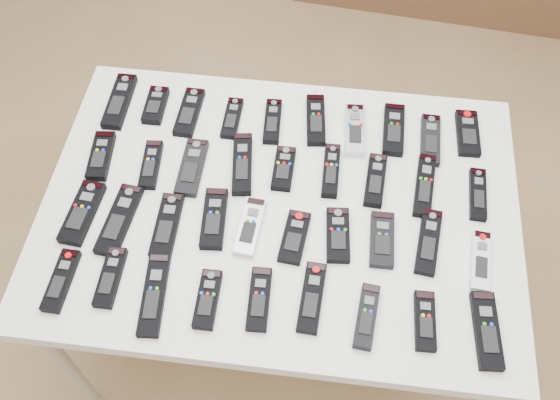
# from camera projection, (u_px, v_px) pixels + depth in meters

# --- Properties ---
(ground) EXTENTS (4.00, 4.00, 0.00)m
(ground) POSITION_uv_depth(u_px,v_px,m) (292.00, 288.00, 2.36)
(ground) COLOR olive
(ground) RESTS_ON ground
(table) EXTENTS (1.25, 0.88, 0.78)m
(table) POSITION_uv_depth(u_px,v_px,m) (280.00, 216.00, 1.69)
(table) COLOR white
(table) RESTS_ON ground
(remote_0) EXTENTS (0.06, 0.20, 0.02)m
(remote_0) POSITION_uv_depth(u_px,v_px,m) (120.00, 101.00, 1.83)
(remote_0) COLOR black
(remote_0) RESTS_ON table
(remote_1) EXTENTS (0.06, 0.13, 0.02)m
(remote_1) POSITION_uv_depth(u_px,v_px,m) (156.00, 105.00, 1.82)
(remote_1) COLOR black
(remote_1) RESTS_ON table
(remote_2) EXTENTS (0.06, 0.18, 0.02)m
(remote_2) POSITION_uv_depth(u_px,v_px,m) (189.00, 112.00, 1.81)
(remote_2) COLOR black
(remote_2) RESTS_ON table
(remote_3) EXTENTS (0.05, 0.15, 0.02)m
(remote_3) POSITION_uv_depth(u_px,v_px,m) (232.00, 118.00, 1.79)
(remote_3) COLOR black
(remote_3) RESTS_ON table
(remote_4) EXTENTS (0.05, 0.16, 0.02)m
(remote_4) POSITION_uv_depth(u_px,v_px,m) (272.00, 121.00, 1.78)
(remote_4) COLOR black
(remote_4) RESTS_ON table
(remote_5) EXTENTS (0.07, 0.18, 0.02)m
(remote_5) POSITION_uv_depth(u_px,v_px,m) (316.00, 120.00, 1.79)
(remote_5) COLOR black
(remote_5) RESTS_ON table
(remote_6) EXTENTS (0.06, 0.18, 0.02)m
(remote_6) POSITION_uv_depth(u_px,v_px,m) (355.00, 130.00, 1.76)
(remote_6) COLOR #B7B7BC
(remote_6) RESTS_ON table
(remote_7) EXTENTS (0.06, 0.18, 0.02)m
(remote_7) POSITION_uv_depth(u_px,v_px,m) (394.00, 130.00, 1.77)
(remote_7) COLOR black
(remote_7) RESTS_ON table
(remote_8) EXTENTS (0.06, 0.18, 0.02)m
(remote_8) POSITION_uv_depth(u_px,v_px,m) (430.00, 140.00, 1.75)
(remote_8) COLOR black
(remote_8) RESTS_ON table
(remote_9) EXTENTS (0.06, 0.16, 0.02)m
(remote_9) POSITION_uv_depth(u_px,v_px,m) (468.00, 133.00, 1.76)
(remote_9) COLOR black
(remote_9) RESTS_ON table
(remote_10) EXTENTS (0.07, 0.16, 0.02)m
(remote_10) POSITION_uv_depth(u_px,v_px,m) (101.00, 156.00, 1.71)
(remote_10) COLOR black
(remote_10) RESTS_ON table
(remote_11) EXTENTS (0.06, 0.16, 0.02)m
(remote_11) POSITION_uv_depth(u_px,v_px,m) (151.00, 165.00, 1.70)
(remote_11) COLOR black
(remote_11) RESTS_ON table
(remote_12) EXTENTS (0.06, 0.18, 0.02)m
(remote_12) POSITION_uv_depth(u_px,v_px,m) (192.00, 167.00, 1.69)
(remote_12) COLOR black
(remote_12) RESTS_ON table
(remote_13) EXTENTS (0.08, 0.20, 0.02)m
(remote_13) POSITION_uv_depth(u_px,v_px,m) (242.00, 164.00, 1.70)
(remote_13) COLOR black
(remote_13) RESTS_ON table
(remote_14) EXTENTS (0.05, 0.14, 0.02)m
(remote_14) POSITION_uv_depth(u_px,v_px,m) (284.00, 169.00, 1.69)
(remote_14) COLOR black
(remote_14) RESTS_ON table
(remote_15) EXTENTS (0.04, 0.17, 0.02)m
(remote_15) POSITION_uv_depth(u_px,v_px,m) (331.00, 171.00, 1.68)
(remote_15) COLOR black
(remote_15) RESTS_ON table
(remote_16) EXTENTS (0.06, 0.17, 0.02)m
(remote_16) POSITION_uv_depth(u_px,v_px,m) (375.00, 180.00, 1.67)
(remote_16) COLOR black
(remote_16) RESTS_ON table
(remote_17) EXTENTS (0.06, 0.20, 0.02)m
(remote_17) POSITION_uv_depth(u_px,v_px,m) (424.00, 185.00, 1.66)
(remote_17) COLOR black
(remote_17) RESTS_ON table
(remote_18) EXTENTS (0.05, 0.16, 0.02)m
(remote_18) POSITION_uv_depth(u_px,v_px,m) (478.00, 194.00, 1.64)
(remote_18) COLOR black
(remote_18) RESTS_ON table
(remote_19) EXTENTS (0.08, 0.19, 0.02)m
(remote_19) POSITION_uv_depth(u_px,v_px,m) (82.00, 213.00, 1.61)
(remote_19) COLOR black
(remote_19) RESTS_ON table
(remote_20) EXTENTS (0.08, 0.21, 0.02)m
(remote_20) POSITION_uv_depth(u_px,v_px,m) (119.00, 220.00, 1.60)
(remote_20) COLOR black
(remote_20) RESTS_ON table
(remote_21) EXTENTS (0.06, 0.19, 0.02)m
(remote_21) POSITION_uv_depth(u_px,v_px,m) (167.00, 225.00, 1.59)
(remote_21) COLOR black
(remote_21) RESTS_ON table
(remote_22) EXTENTS (0.07, 0.18, 0.02)m
(remote_22) POSITION_uv_depth(u_px,v_px,m) (214.00, 219.00, 1.60)
(remote_22) COLOR black
(remote_22) RESTS_ON table
(remote_23) EXTENTS (0.06, 0.17, 0.02)m
(remote_23) POSITION_uv_depth(u_px,v_px,m) (250.00, 227.00, 1.59)
(remote_23) COLOR #B7B7BC
(remote_23) RESTS_ON table
(remote_24) EXTENTS (0.07, 0.15, 0.02)m
(remote_24) POSITION_uv_depth(u_px,v_px,m) (295.00, 237.00, 1.57)
(remote_24) COLOR black
(remote_24) RESTS_ON table
(remote_25) EXTENTS (0.07, 0.16, 0.02)m
(remote_25) POSITION_uv_depth(u_px,v_px,m) (338.00, 235.00, 1.57)
(remote_25) COLOR black
(remote_25) RESTS_ON table
(remote_26) EXTENTS (0.06, 0.16, 0.02)m
(remote_26) POSITION_uv_depth(u_px,v_px,m) (382.00, 240.00, 1.57)
(remote_26) COLOR black
(remote_26) RESTS_ON table
(remote_27) EXTENTS (0.07, 0.19, 0.02)m
(remote_27) POSITION_uv_depth(u_px,v_px,m) (428.00, 242.00, 1.56)
(remote_27) COLOR black
(remote_27) RESTS_ON table
(remote_28) EXTENTS (0.06, 0.17, 0.02)m
(remote_28) POSITION_uv_depth(u_px,v_px,m) (481.00, 261.00, 1.53)
(remote_28) COLOR silver
(remote_28) RESTS_ON table
(remote_29) EXTENTS (0.05, 0.17, 0.02)m
(remote_29) POSITION_uv_depth(u_px,v_px,m) (61.00, 281.00, 1.50)
(remote_29) COLOR black
(remote_29) RESTS_ON table
(remote_30) EXTENTS (0.05, 0.16, 0.02)m
(remote_30) POSITION_uv_depth(u_px,v_px,m) (110.00, 277.00, 1.51)
(remote_30) COLOR black
(remote_30) RESTS_ON table
(remote_31) EXTENTS (0.07, 0.21, 0.02)m
(remote_31) POSITION_uv_depth(u_px,v_px,m) (154.00, 295.00, 1.48)
(remote_31) COLOR black
(remote_31) RESTS_ON table
(remote_32) EXTENTS (0.05, 0.15, 0.02)m
(remote_32) POSITION_uv_depth(u_px,v_px,m) (208.00, 299.00, 1.47)
(remote_32) COLOR black
(remote_32) RESTS_ON table
(remote_33) EXTENTS (0.06, 0.16, 0.02)m
(remote_33) POSITION_uv_depth(u_px,v_px,m) (259.00, 299.00, 1.47)
(remote_33) COLOR black
(remote_33) RESTS_ON table
(remote_34) EXTENTS (0.06, 0.18, 0.02)m
(remote_34) POSITION_uv_depth(u_px,v_px,m) (312.00, 297.00, 1.48)
(remote_34) COLOR black
(remote_34) RESTS_ON table
(remote_35) EXTENTS (0.06, 0.16, 0.02)m
(remote_35) POSITION_uv_depth(u_px,v_px,m) (367.00, 316.00, 1.45)
(remote_35) COLOR black
(remote_35) RESTS_ON table
(remote_36) EXTENTS (0.05, 0.15, 0.02)m
(remote_36) POSITION_uv_depth(u_px,v_px,m) (425.00, 321.00, 1.44)
(remote_36) COLOR black
(remote_36) RESTS_ON table
(remote_37) EXTENTS (0.07, 0.19, 0.02)m
(remote_37) POSITION_uv_depth(u_px,v_px,m) (487.00, 330.00, 1.43)
(remote_37) COLOR black
(remote_37) RESTS_ON table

